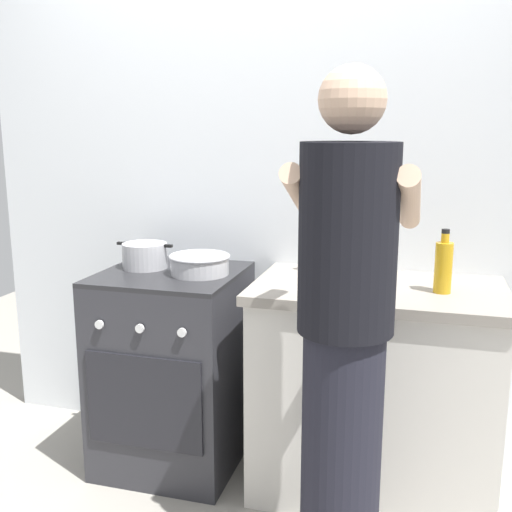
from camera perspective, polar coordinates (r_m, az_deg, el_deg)
name	(u,v)px	position (r m, az deg, el deg)	size (l,w,h in m)	color
ground	(237,487)	(2.80, -1.77, -20.95)	(6.00, 6.00, 0.00)	gray
back_wall	(310,188)	(2.80, 5.12, 6.41)	(3.20, 0.10, 2.50)	silver
countertop	(374,390)	(2.62, 11.03, -12.31)	(1.00, 0.60, 0.90)	silver
stove_range	(173,368)	(2.82, -7.82, -10.42)	(0.60, 0.62, 0.90)	#2D2D33
pot	(145,256)	(2.76, -10.43, 0.04)	(0.27, 0.20, 0.11)	#B2B2B7
mixing_bowl	(200,263)	(2.62, -5.34, -0.70)	(0.27, 0.27, 0.09)	#B7B7BC
utensil_crock	(326,253)	(2.62, 6.64, 0.24)	(0.10, 0.10, 0.32)	silver
oil_bottle	(443,266)	(2.41, 17.25, -0.92)	(0.07, 0.07, 0.25)	gold
person	(345,342)	(1.94, 8.37, -8.04)	(0.41, 0.50, 1.70)	black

